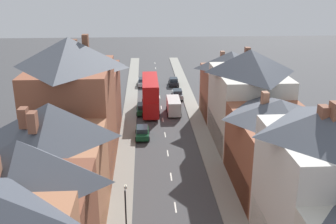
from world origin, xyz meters
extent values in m
cube|color=gray|center=(-5.10, 38.00, 0.07)|extent=(2.20, 104.00, 0.14)
cube|color=gray|center=(5.10, 38.00, 0.07)|extent=(2.20, 104.00, 0.14)
cube|color=silver|center=(0.00, 18.00, 0.01)|extent=(0.14, 1.80, 0.01)
cube|color=silver|center=(0.00, 24.00, 0.01)|extent=(0.14, 1.80, 0.01)
cube|color=silver|center=(0.00, 30.00, 0.01)|extent=(0.14, 1.80, 0.01)
cube|color=silver|center=(0.00, 36.00, 0.01)|extent=(0.14, 1.80, 0.01)
cube|color=silver|center=(0.00, 42.00, 0.01)|extent=(0.14, 1.80, 0.01)
cube|color=silver|center=(0.00, 48.00, 0.01)|extent=(0.14, 1.80, 0.01)
cube|color=silver|center=(0.00, 54.00, 0.01)|extent=(0.14, 1.80, 0.01)
cube|color=silver|center=(0.00, 60.00, 0.01)|extent=(0.14, 1.80, 0.01)
cube|color=silver|center=(0.00, 66.00, 0.01)|extent=(0.14, 1.80, 0.01)
cube|color=silver|center=(0.00, 72.00, 0.01)|extent=(0.14, 1.80, 0.01)
cube|color=silver|center=(0.00, 78.00, 0.01)|extent=(0.14, 1.80, 0.01)
cube|color=silver|center=(0.00, 84.00, 0.01)|extent=(0.14, 1.80, 0.01)
pyramid|color=#474C56|center=(-10.20, 7.97, 9.85)|extent=(8.00, 7.20, 2.96)
cube|color=#B2704C|center=(-10.20, 15.94, 4.09)|extent=(8.00, 8.74, 8.18)
cube|color=olive|center=(-6.26, 15.94, 1.60)|extent=(0.12, 8.04, 3.20)
pyramid|color=#474C56|center=(-10.20, 15.94, 9.64)|extent=(8.00, 8.74, 2.91)
cube|color=brown|center=(-11.75, 14.55, 10.40)|extent=(0.60, 0.90, 1.53)
cube|color=brown|center=(-10.81, 13.52, 10.41)|extent=(0.60, 0.90, 1.54)
cube|color=#935138|center=(-10.20, 25.99, 5.93)|extent=(8.00, 11.38, 11.86)
cube|color=navy|center=(-6.26, 25.99, 1.60)|extent=(0.12, 10.47, 3.20)
pyramid|color=#565B66|center=(-10.20, 25.99, 13.32)|extent=(8.00, 11.38, 2.93)
cube|color=brown|center=(-9.97, 27.96, 13.78)|extent=(0.60, 0.90, 0.91)
cube|color=brown|center=(-8.61, 26.90, 14.11)|extent=(0.60, 0.90, 1.58)
cube|color=brown|center=(-10.20, 36.95, 4.60)|extent=(8.00, 10.53, 9.21)
cube|color=navy|center=(-6.26, 36.95, 1.60)|extent=(0.12, 9.69, 3.20)
pyramid|color=#565B66|center=(-10.20, 36.95, 10.34)|extent=(8.00, 10.53, 2.26)
cube|color=#99664C|center=(-9.82, 36.59, 11.01)|extent=(0.60, 0.90, 1.34)
cube|color=#99664C|center=(-11.41, 36.33, 11.01)|extent=(0.60, 0.90, 1.34)
cube|color=silver|center=(10.20, 10.62, 5.02)|extent=(8.00, 9.13, 10.03)
pyramid|color=#474C56|center=(10.20, 10.62, 11.09)|extent=(8.00, 9.13, 2.12)
cube|color=brown|center=(9.26, 10.33, 11.69)|extent=(0.60, 0.90, 1.19)
cube|color=brown|center=(9.78, 9.82, 11.89)|extent=(0.60, 0.90, 1.59)
cube|color=#935138|center=(10.20, 20.95, 3.77)|extent=(8.00, 11.53, 7.54)
cube|color=maroon|center=(6.26, 20.95, 1.60)|extent=(0.12, 10.61, 3.20)
pyramid|color=#474C56|center=(10.20, 20.95, 8.50)|extent=(8.00, 11.53, 1.92)
cube|color=#99664C|center=(8.96, 22.00, 9.21)|extent=(0.60, 0.90, 1.42)
cube|color=beige|center=(10.20, 32.71, 4.72)|extent=(8.00, 12.00, 9.45)
cube|color=black|center=(6.26, 32.71, 1.60)|extent=(0.12, 11.04, 3.20)
pyramid|color=#383D47|center=(10.20, 32.71, 10.82)|extent=(8.00, 12.00, 2.74)
cube|color=brown|center=(10.17, 34.07, 11.51)|extent=(0.60, 0.90, 1.38)
cube|color=brown|center=(10.20, 42.91, 3.81)|extent=(8.00, 8.40, 7.63)
cube|color=olive|center=(6.26, 42.91, 1.60)|extent=(0.12, 7.73, 3.20)
pyramid|color=#565B66|center=(10.20, 42.91, 8.89)|extent=(8.00, 8.40, 2.52)
cube|color=#99664C|center=(9.22, 44.84, 9.35)|extent=(0.60, 0.90, 0.92)
cube|color=red|center=(-1.80, 46.31, 1.65)|extent=(2.44, 10.80, 2.50)
cube|color=red|center=(-1.80, 46.31, 4.05)|extent=(2.44, 10.58, 2.30)
cube|color=red|center=(-1.80, 46.31, 5.25)|extent=(2.39, 10.37, 0.10)
cube|color=#28333D|center=(-1.80, 51.66, 1.85)|extent=(2.20, 0.10, 1.20)
cube|color=#28333D|center=(-1.80, 51.66, 4.15)|extent=(2.20, 0.10, 1.10)
cube|color=#28333D|center=(-2.99, 46.31, 1.90)|extent=(0.06, 9.18, 0.90)
cube|color=#28333D|center=(-2.99, 46.31, 4.15)|extent=(0.06, 9.18, 0.90)
cube|color=yellow|center=(-1.80, 51.66, 4.95)|extent=(1.34, 0.08, 0.32)
cylinder|color=black|center=(-3.02, 49.66, 0.50)|extent=(0.30, 1.00, 1.00)
cylinder|color=black|center=(-0.58, 49.66, 0.50)|extent=(0.30, 1.00, 1.00)
cylinder|color=black|center=(-3.02, 43.34, 0.50)|extent=(0.30, 1.00, 1.00)
cylinder|color=black|center=(-0.58, 43.34, 0.50)|extent=(0.30, 1.00, 1.00)
cube|color=black|center=(3.10, 61.94, 0.64)|extent=(1.70, 4.06, 0.66)
cube|color=#28333D|center=(3.10, 61.74, 1.27)|extent=(1.46, 2.03, 0.60)
cylinder|color=black|center=(2.25, 63.20, 0.31)|extent=(0.20, 0.62, 0.62)
cylinder|color=black|center=(3.95, 63.20, 0.31)|extent=(0.20, 0.62, 0.62)
cylinder|color=black|center=(2.25, 60.68, 0.31)|extent=(0.20, 0.62, 0.62)
cylinder|color=black|center=(3.95, 60.68, 0.31)|extent=(0.20, 0.62, 0.62)
cube|color=#144728|center=(-3.10, 45.25, 0.66)|extent=(1.70, 4.58, 0.70)
cube|color=#28333D|center=(-3.10, 45.02, 1.31)|extent=(1.46, 2.29, 0.60)
cylinder|color=black|center=(-3.95, 46.67, 0.31)|extent=(0.20, 0.62, 0.62)
cylinder|color=black|center=(-2.25, 46.67, 0.31)|extent=(0.20, 0.62, 0.62)
cylinder|color=black|center=(-3.95, 43.83, 0.31)|extent=(0.20, 0.62, 0.62)
cylinder|color=black|center=(-2.25, 43.83, 0.31)|extent=(0.20, 0.62, 0.62)
cube|color=#144728|center=(-3.10, 35.23, 0.65)|extent=(1.70, 4.26, 0.69)
cube|color=#28333D|center=(-3.10, 35.02, 1.30)|extent=(1.46, 2.13, 0.60)
cylinder|color=black|center=(-3.95, 36.55, 0.31)|extent=(0.20, 0.62, 0.62)
cylinder|color=black|center=(-2.25, 36.55, 0.31)|extent=(0.20, 0.62, 0.62)
cylinder|color=black|center=(-3.95, 33.91, 0.31)|extent=(0.20, 0.62, 0.62)
cylinder|color=black|center=(-2.25, 33.91, 0.31)|extent=(0.20, 0.62, 0.62)
cube|color=#B7BABF|center=(-3.10, 62.17, 0.64)|extent=(1.70, 4.52, 0.66)
cube|color=#28333D|center=(-3.10, 61.94, 1.27)|extent=(1.46, 2.26, 0.60)
cylinder|color=black|center=(-3.95, 63.57, 0.31)|extent=(0.20, 0.62, 0.62)
cylinder|color=black|center=(-2.25, 63.57, 0.31)|extent=(0.20, 0.62, 0.62)
cylinder|color=black|center=(-3.95, 60.77, 0.31)|extent=(0.20, 0.62, 0.62)
cylinder|color=black|center=(-2.25, 60.77, 0.31)|extent=(0.20, 0.62, 0.62)
cube|color=gray|center=(3.10, 52.98, 0.68)|extent=(1.70, 4.31, 0.75)
cube|color=#28333D|center=(3.10, 52.76, 1.36)|extent=(1.46, 2.15, 0.60)
cylinder|color=black|center=(2.25, 54.31, 0.31)|extent=(0.20, 0.62, 0.62)
cylinder|color=black|center=(3.95, 54.31, 0.31)|extent=(0.20, 0.62, 0.62)
cylinder|color=black|center=(2.25, 51.64, 0.31)|extent=(0.20, 0.62, 0.62)
cylinder|color=black|center=(3.95, 51.64, 0.31)|extent=(0.20, 0.62, 0.62)
cube|color=silver|center=(1.80, 44.69, 1.36)|extent=(1.96, 5.20, 2.10)
cube|color=#28333D|center=(1.80, 47.24, 1.66)|extent=(1.76, 0.10, 0.90)
cylinder|color=black|center=(0.82, 46.25, 0.36)|extent=(0.24, 0.72, 0.72)
cylinder|color=black|center=(2.78, 46.25, 0.36)|extent=(0.24, 0.72, 0.72)
cylinder|color=black|center=(0.82, 43.13, 0.36)|extent=(0.24, 0.72, 0.72)
cylinder|color=black|center=(2.78, 43.13, 0.36)|extent=(0.24, 0.72, 0.72)
cylinder|color=black|center=(-4.25, 11.83, 2.75)|extent=(0.12, 0.12, 5.50)
cylinder|color=black|center=(-4.25, 12.28, 5.40)|extent=(0.08, 0.90, 0.08)
cube|color=beige|center=(-4.25, 12.73, 5.32)|extent=(0.20, 0.32, 0.20)
camera|label=1|loc=(-2.63, -13.73, 20.32)|focal=42.00mm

